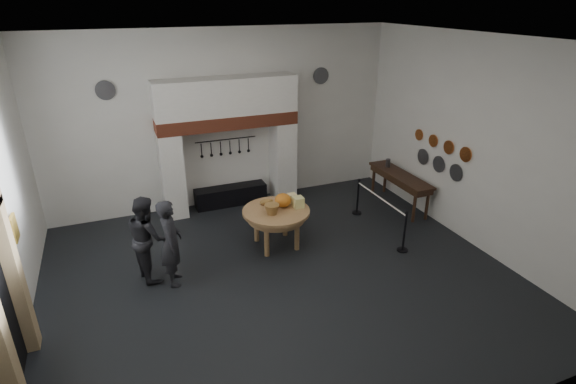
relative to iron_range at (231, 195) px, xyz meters
name	(u,v)px	position (x,y,z in m)	size (l,w,h in m)	color
floor	(281,277)	(0.00, -3.72, -0.25)	(9.00, 8.00, 0.02)	black
ceiling	(279,41)	(0.00, -3.72, 4.25)	(9.00, 8.00, 0.02)	silver
wall_back	(224,120)	(0.00, 0.28, 2.00)	(9.00, 0.02, 4.50)	silver
wall_front	(418,300)	(0.00, -7.72, 2.00)	(9.00, 0.02, 4.50)	silver
wall_right	(476,144)	(4.50, -3.72, 2.00)	(0.02, 8.00, 4.50)	silver
chimney_pier_left	(172,175)	(-1.48, -0.07, 0.82)	(0.55, 0.70, 2.15)	silver
chimney_pier_right	(283,160)	(1.48, -0.07, 0.82)	(0.55, 0.70, 2.15)	silver
hearth_brick_band	(227,121)	(0.00, -0.07, 2.06)	(3.50, 0.72, 0.32)	#9E442B
chimney_hood	(226,96)	(0.00, -0.07, 2.67)	(3.50, 0.70, 0.90)	silver
iron_range	(231,195)	(0.00, 0.00, 0.00)	(1.90, 0.45, 0.50)	black
utensil_rail	(226,140)	(0.00, 0.20, 1.50)	(0.02, 0.02, 1.60)	black
door_recess	(0,310)	(-4.47, -4.72, 1.00)	(0.04, 1.10, 2.50)	black
door_jamb_far	(14,278)	(-4.38, -4.02, 1.05)	(0.22, 0.30, 2.60)	tan
wall_plaque	(14,228)	(-4.45, -2.92, 1.35)	(0.05, 0.34, 0.44)	gold
work_table	(276,211)	(0.37, -2.50, 0.59)	(1.48, 1.48, 0.07)	#B07853
pumpkin	(283,200)	(0.57, -2.40, 0.78)	(0.36, 0.36, 0.31)	orange
cheese_block_big	(298,202)	(0.87, -2.55, 0.74)	(0.22, 0.22, 0.24)	#E4E088
cheese_block_small	(292,198)	(0.85, -2.25, 0.72)	(0.18, 0.18, 0.20)	#F8E294
wicker_basket	(272,209)	(0.22, -2.65, 0.73)	(0.32, 0.32, 0.22)	olive
bread_loaf	(266,202)	(0.27, -2.15, 0.69)	(0.31, 0.18, 0.13)	#A27639
visitor_near	(171,243)	(-1.97, -3.09, 0.63)	(0.64, 0.42, 1.75)	black
visitor_far	(147,238)	(-2.37, -2.69, 0.61)	(0.84, 0.65, 1.72)	black
side_table	(400,175)	(4.10, -1.77, 0.62)	(0.55, 2.20, 0.06)	#352013
pewter_jug	(388,163)	(4.10, -1.17, 0.76)	(0.12, 0.12, 0.22)	#444448
copper_pan_a	(466,154)	(4.46, -3.52, 1.70)	(0.34, 0.34, 0.03)	#C6662D
copper_pan_b	(449,147)	(4.46, -2.97, 1.70)	(0.32, 0.32, 0.03)	#C6662D
copper_pan_c	(433,141)	(4.46, -2.42, 1.70)	(0.30, 0.30, 0.03)	#C6662D
copper_pan_d	(419,135)	(4.46, -1.87, 1.70)	(0.28, 0.28, 0.03)	#C6662D
pewter_plate_left	(456,173)	(4.46, -3.32, 1.20)	(0.40, 0.40, 0.03)	#4C4C51
pewter_plate_mid	(439,164)	(4.46, -2.72, 1.20)	(0.40, 0.40, 0.03)	#4C4C51
pewter_plate_right	(423,157)	(4.46, -2.12, 1.20)	(0.40, 0.40, 0.03)	#4C4C51
pewter_plate_back_left	(105,90)	(-2.70, 0.24, 2.95)	(0.44, 0.44, 0.03)	#4C4C51
pewter_plate_back_right	(321,76)	(2.70, 0.24, 2.95)	(0.44, 0.44, 0.03)	#4C4C51
barrier_post_near	(404,233)	(2.86, -3.77, 0.20)	(0.05, 0.05, 0.90)	black
barrier_post_far	(358,197)	(2.86, -1.77, 0.20)	(0.05, 0.05, 0.90)	black
barrier_rope	(381,198)	(2.86, -2.77, 0.60)	(0.04, 0.04, 2.00)	beige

